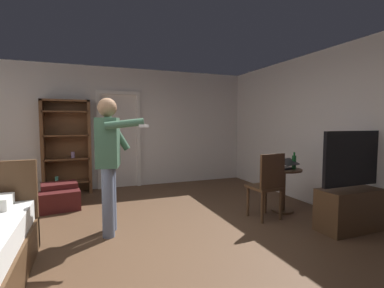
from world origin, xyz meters
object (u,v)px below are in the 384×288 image
(laptop, at_px, (284,166))
(person_blue_shirt, at_px, (109,156))
(side_table, at_px, (283,183))
(bottle_on_table, at_px, (294,162))
(suitcase_dark, at_px, (60,201))
(tv_flatscreen, at_px, (357,200))
(suitcase_small, at_px, (59,194))
(bookshelf, at_px, (67,144))
(wooden_chair, at_px, (268,183))

(laptop, height_order, person_blue_shirt, person_blue_shirt)
(person_blue_shirt, bearing_deg, side_table, -1.73)
(side_table, xyz_separation_m, laptop, (-0.02, -0.04, 0.29))
(bottle_on_table, distance_m, suitcase_dark, 3.83)
(laptop, bearing_deg, tv_flatscreen, -63.96)
(suitcase_small, bearing_deg, person_blue_shirt, -73.46)
(bookshelf, distance_m, laptop, 4.19)
(bottle_on_table, height_order, person_blue_shirt, person_blue_shirt)
(tv_flatscreen, relative_size, side_table, 1.90)
(laptop, height_order, suitcase_small, laptop)
(laptop, bearing_deg, suitcase_dark, 157.97)
(bookshelf, relative_size, suitcase_dark, 3.09)
(suitcase_dark, bearing_deg, suitcase_small, 88.30)
(suitcase_dark, relative_size, suitcase_small, 1.10)
(tv_flatscreen, distance_m, suitcase_dark, 4.44)
(bottle_on_table, relative_size, suitcase_dark, 0.44)
(bottle_on_table, xyz_separation_m, wooden_chair, (-0.60, -0.14, -0.27))
(tv_flatscreen, height_order, suitcase_dark, tv_flatscreen)
(person_blue_shirt, bearing_deg, tv_flatscreen, -18.60)
(bookshelf, bearing_deg, tv_flatscreen, -43.19)
(person_blue_shirt, relative_size, suitcase_dark, 2.85)
(suitcase_dark, height_order, suitcase_small, suitcase_small)
(side_table, distance_m, wooden_chair, 0.52)
(side_table, xyz_separation_m, person_blue_shirt, (-2.68, 0.08, 0.55))
(tv_flatscreen, distance_m, person_blue_shirt, 3.34)
(tv_flatscreen, relative_size, suitcase_small, 2.38)
(wooden_chair, bearing_deg, bookshelf, 135.78)
(tv_flatscreen, distance_m, side_table, 1.06)
(bookshelf, height_order, side_table, bookshelf)
(side_table, relative_size, wooden_chair, 0.71)
(tv_flatscreen, bearing_deg, bottle_on_table, 108.24)
(bookshelf, xyz_separation_m, laptop, (3.29, -2.59, -0.26))
(person_blue_shirt, distance_m, suitcase_small, 1.88)
(suitcase_dark, bearing_deg, bottle_on_table, -28.92)
(suitcase_dark, distance_m, suitcase_small, 0.30)
(bookshelf, relative_size, suitcase_small, 3.39)
(side_table, bearing_deg, bookshelf, 142.44)
(tv_flatscreen, height_order, laptop, tv_flatscreen)
(bottle_on_table, bearing_deg, wooden_chair, -166.60)
(laptop, distance_m, wooden_chair, 0.52)
(bottle_on_table, distance_m, suitcase_small, 3.97)
(person_blue_shirt, bearing_deg, bookshelf, 104.29)
(wooden_chair, relative_size, person_blue_shirt, 0.57)
(tv_flatscreen, bearing_deg, wooden_chair, 140.34)
(bookshelf, distance_m, tv_flatscreen, 5.17)
(tv_flatscreen, xyz_separation_m, person_blue_shirt, (-3.11, 1.05, 0.62))
(bottle_on_table, xyz_separation_m, person_blue_shirt, (-2.82, 0.16, 0.20))
(wooden_chair, bearing_deg, bottle_on_table, 13.40)
(bookshelf, xyz_separation_m, bottle_on_table, (3.45, -2.62, -0.20))
(person_blue_shirt, bearing_deg, suitcase_small, 115.16)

